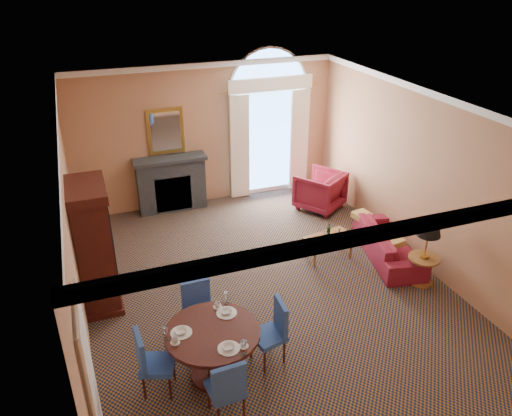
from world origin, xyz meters
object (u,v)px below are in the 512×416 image
object	(u,v)px
armoire	(94,248)
coffee_table	(329,239)
dining_table	(213,344)
armchair	(320,191)
side_table	(427,244)
sofa	(389,243)

from	to	relation	value
armoire	coffee_table	size ratio (longest dim) A/B	2.18
armoire	coffee_table	bearing A→B (deg)	-1.82
dining_table	armchair	world-z (taller)	dining_table
armoire	side_table	world-z (taller)	armoire
armoire	coffee_table	xyz separation A→B (m)	(4.18, -0.13, -0.60)
armchair	side_table	xyz separation A→B (m)	(0.34, -3.29, 0.37)
sofa	armchair	size ratio (longest dim) A/B	2.09
armoire	sofa	size ratio (longest dim) A/B	1.06
armchair	side_table	size ratio (longest dim) A/B	0.78
armoire	armchair	distance (m)	5.34
armchair	coffee_table	world-z (taller)	armchair
sofa	coffee_table	bearing A→B (deg)	84.50
armchair	coffee_table	xyz separation A→B (m)	(-0.80, -1.99, -0.01)
armoire	dining_table	size ratio (longest dim) A/B	1.67
dining_table	armchair	xyz separation A→B (m)	(3.69, 4.16, -0.15)
dining_table	side_table	distance (m)	4.13
armchair	side_table	distance (m)	3.33
dining_table	sofa	world-z (taller)	dining_table
side_table	sofa	bearing A→B (deg)	93.03
sofa	coffee_table	world-z (taller)	coffee_table
dining_table	side_table	bearing A→B (deg)	12.17
armoire	dining_table	xyz separation A→B (m)	(1.29, -2.31, -0.44)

